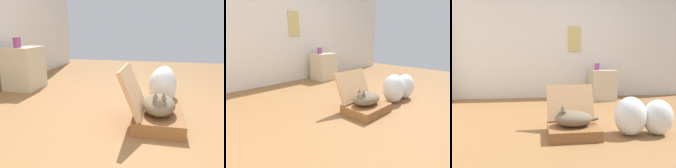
% 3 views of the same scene
% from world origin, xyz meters
% --- Properties ---
extents(ground_plane, '(7.68, 7.68, 0.00)m').
position_xyz_m(ground_plane, '(0.00, 0.00, 0.00)').
color(ground_plane, olive).
rests_on(ground_plane, ground).
extents(suitcase_base, '(0.55, 0.43, 0.12)m').
position_xyz_m(suitcase_base, '(-0.21, -0.06, 0.06)').
color(suitcase_base, brown).
rests_on(suitcase_base, ground).
extents(suitcase_lid, '(0.55, 0.20, 0.41)m').
position_xyz_m(suitcase_lid, '(-0.21, 0.17, 0.32)').
color(suitcase_lid, tan).
rests_on(suitcase_lid, suitcase_base).
extents(cat, '(0.49, 0.28, 0.22)m').
position_xyz_m(cat, '(-0.22, -0.06, 0.20)').
color(cat, brown).
rests_on(cat, suitcase_base).
extents(plastic_bag_white, '(0.35, 0.31, 0.43)m').
position_xyz_m(plastic_bag_white, '(0.41, -0.10, 0.21)').
color(plastic_bag_white, silver).
rests_on(plastic_bag_white, ground).
extents(plastic_bag_clear, '(0.33, 0.28, 0.39)m').
position_xyz_m(plastic_bag_clear, '(0.72, -0.12, 0.20)').
color(plastic_bag_clear, silver).
rests_on(plastic_bag_clear, ground).
extents(side_table, '(0.48, 0.44, 0.60)m').
position_xyz_m(side_table, '(0.71, 1.85, 0.30)').
color(side_table, beige).
rests_on(side_table, ground).
extents(vase_tall, '(0.10, 0.10, 0.14)m').
position_xyz_m(vase_tall, '(0.59, 1.84, 0.67)').
color(vase_tall, '#8C387A').
rests_on(vase_tall, side_table).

